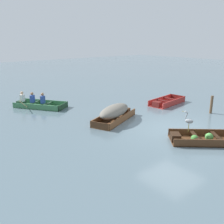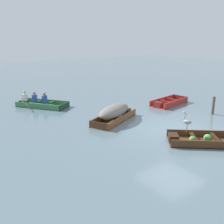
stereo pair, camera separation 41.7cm
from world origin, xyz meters
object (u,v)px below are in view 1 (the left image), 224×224
dinghy_dark_varnish_foreground (202,139)px  mooring_post (211,105)px  skiff_wooden_brown_mid_moored (115,112)px  rowboat_green_with_crew (37,104)px  heron_on_dinghy (189,120)px  skiff_red_near_moored (166,102)px

dinghy_dark_varnish_foreground → mooring_post: size_ratio=2.87×
mooring_post → skiff_wooden_brown_mid_moored: bearing=153.0°
rowboat_green_with_crew → heron_on_dinghy: 9.16m
dinghy_dark_varnish_foreground → skiff_red_near_moored: 5.98m
skiff_red_near_moored → skiff_wooden_brown_mid_moored: skiff_wooden_brown_mid_moored is taller
heron_on_dinghy → mooring_post: bearing=17.1°
dinghy_dark_varnish_foreground → mooring_post: 4.40m
heron_on_dinghy → mooring_post: (4.27, 1.32, -0.33)m
skiff_red_near_moored → heron_on_dinghy: bearing=-133.9°
skiff_red_near_moored → skiff_wooden_brown_mid_moored: (-4.62, -0.37, 0.32)m
heron_on_dinghy → mooring_post: size_ratio=0.85×
mooring_post → skiff_red_near_moored: bearing=95.2°
rowboat_green_with_crew → mooring_post: size_ratio=3.25×
dinghy_dark_varnish_foreground → heron_on_dinghy: size_ratio=3.37×
dinghy_dark_varnish_foreground → rowboat_green_with_crew: bearing=106.3°
skiff_red_near_moored → heron_on_dinghy: heron_on_dinghy is taller
dinghy_dark_varnish_foreground → skiff_red_near_moored: dinghy_dark_varnish_foreground is taller
skiff_wooden_brown_mid_moored → rowboat_green_with_crew: bearing=110.0°
skiff_wooden_brown_mid_moored → heron_on_dinghy: 3.87m
skiff_red_near_moored → skiff_wooden_brown_mid_moored: 4.64m
rowboat_green_with_crew → heron_on_dinghy: heron_on_dinghy is taller
mooring_post → heron_on_dinghy: bearing=-162.9°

